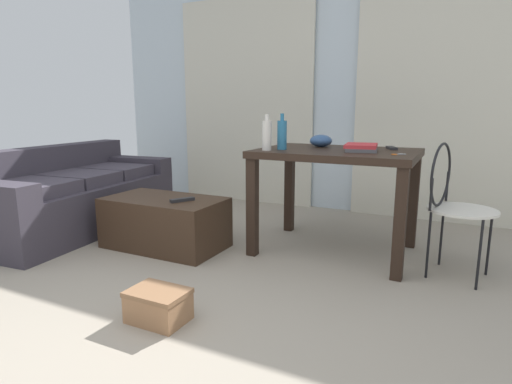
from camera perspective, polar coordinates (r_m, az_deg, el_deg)
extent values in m
plane|color=gray|center=(2.83, -1.10, -10.47)|extent=(7.54, 7.54, 0.00)
cube|color=silver|center=(4.47, 10.96, 13.75)|extent=(5.31, 0.10, 2.51)
cube|color=beige|center=(4.77, -1.50, 12.10)|extent=(1.59, 0.03, 2.23)
cube|color=beige|center=(4.22, 24.24, 11.24)|extent=(1.59, 0.03, 2.23)
cube|color=#38333D|center=(4.02, -23.29, -1.78)|extent=(1.00, 1.88, 0.40)
cube|color=#38333D|center=(4.19, -26.79, 3.41)|extent=(0.37, 1.82, 0.31)
cube|color=#38333D|center=(4.57, -16.54, 3.69)|extent=(0.85, 0.28, 0.15)
cube|color=#3E3944|center=(4.28, -18.71, 2.75)|extent=(0.63, 0.50, 0.10)
cube|color=#3E3944|center=(3.94, -23.06, 1.73)|extent=(0.63, 0.50, 0.10)
cube|color=#3E3944|center=(3.62, -28.20, 0.52)|extent=(0.63, 0.50, 0.10)
cube|color=#382619|center=(3.28, -12.28, -4.10)|extent=(0.90, 0.51, 0.38)
cube|color=black|center=(3.07, 10.99, 5.21)|extent=(1.11, 0.80, 0.05)
cube|color=black|center=(2.99, -0.49, -2.13)|extent=(0.07, 0.07, 0.71)
cube|color=black|center=(2.70, 19.01, -4.23)|extent=(0.07, 0.07, 0.71)
cube|color=black|center=(3.61, 4.58, 0.21)|extent=(0.07, 0.07, 0.71)
cube|color=black|center=(3.38, 20.63, -1.28)|extent=(0.07, 0.07, 0.71)
cylinder|color=silver|center=(2.88, 26.32, -2.22)|extent=(0.41, 0.41, 0.02)
cylinder|color=black|center=(2.77, 28.16, -7.61)|extent=(0.02, 0.02, 0.43)
cylinder|color=black|center=(3.04, 29.20, -6.10)|extent=(0.02, 0.02, 0.43)
cylinder|color=black|center=(2.83, 22.44, -6.74)|extent=(0.02, 0.02, 0.43)
cylinder|color=black|center=(3.10, 23.96, -5.34)|extent=(0.02, 0.02, 0.43)
torus|color=black|center=(2.87, 23.90, 2.17)|extent=(0.10, 0.40, 0.41)
cylinder|color=black|center=(2.72, 22.77, -0.33)|extent=(0.02, 0.02, 0.20)
cylinder|color=black|center=(3.06, 24.61, 0.71)|extent=(0.02, 0.02, 0.20)
cylinder|color=teal|center=(3.03, 3.56, 7.74)|extent=(0.07, 0.07, 0.21)
cylinder|color=teal|center=(3.02, 3.59, 10.16)|extent=(0.03, 0.03, 0.05)
cylinder|color=beige|center=(2.96, 1.48, 7.70)|extent=(0.07, 0.07, 0.21)
cylinder|color=beige|center=(2.95, 1.49, 10.13)|extent=(0.03, 0.03, 0.04)
ellipsoid|color=#2D4C7A|center=(3.27, 8.84, 6.91)|extent=(0.17, 0.17, 0.09)
cube|color=#4C4C51|center=(3.02, 14.18, 5.68)|extent=(0.26, 0.33, 0.02)
cube|color=red|center=(3.02, 14.13, 6.14)|extent=(0.25, 0.31, 0.02)
cube|color=#232326|center=(3.20, 18.00, 5.73)|extent=(0.10, 0.16, 0.02)
cube|color=#9EA0A5|center=(2.86, 18.96, 4.93)|extent=(0.04, 0.07, 0.00)
torus|color=orange|center=(2.82, 18.40, 4.87)|extent=(0.03, 0.03, 0.00)
cube|color=#9EA0A5|center=(2.85, 19.16, 4.90)|extent=(0.06, 0.05, 0.00)
torus|color=orange|center=(2.82, 18.28, 4.89)|extent=(0.03, 0.03, 0.00)
cube|color=#232326|center=(3.09, -10.01, -1.06)|extent=(0.13, 0.18, 0.02)
cube|color=#996B47|center=(2.23, -13.15, -15.11)|extent=(0.28, 0.21, 0.14)
cube|color=brown|center=(2.19, -13.25, -13.20)|extent=(0.29, 0.21, 0.02)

